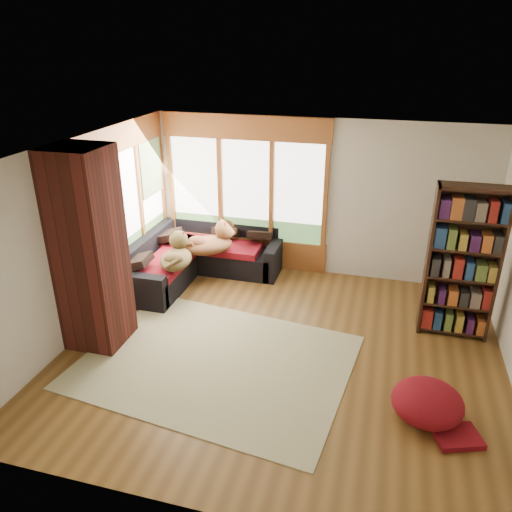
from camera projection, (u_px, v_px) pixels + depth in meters
The scene contains 16 objects.
floor at pixel (282, 351), 6.47m from camera, with size 5.50×5.50×0.00m, color brown.
ceiling at pixel (287, 151), 5.40m from camera, with size 5.50×5.50×0.00m, color white.
wall_back at pixel (316, 199), 8.14m from camera, with size 5.50×0.04×2.60m, color silver.
wall_front at pixel (213, 394), 3.73m from camera, with size 5.50×0.04×2.60m, color silver.
wall_left at pixel (81, 238), 6.59m from camera, with size 0.04×5.00×2.60m, color silver.
windows_back at pixel (245, 191), 8.38m from camera, with size 2.82×0.10×1.90m.
windows_left at pixel (127, 206), 7.62m from camera, with size 0.10×2.62×1.90m.
roller_blind at pixel (151, 168), 8.18m from camera, with size 0.03×0.72×0.90m, color #7C9D68.
brick_chimney at pixel (89, 250), 6.20m from camera, with size 0.70×0.70×2.60m, color #471914.
sectional_sofa at pixel (190, 261), 8.31m from camera, with size 2.20×2.20×0.80m.
area_rug at pixel (216, 361), 6.26m from camera, with size 3.24×2.48×0.01m, color beige.
bookshelf at pixel (462, 264), 6.46m from camera, with size 0.89×0.30×2.08m.
pouf at pixel (427, 402), 5.26m from camera, with size 0.75×0.75×0.41m, color maroon.
dog_tan at pixel (212, 237), 8.04m from camera, with size 0.95×0.91×0.47m.
dog_brindle at pixel (176, 250), 7.61m from camera, with size 0.61×0.84×0.42m.
throw_pillows at pixel (195, 235), 8.15m from camera, with size 1.98×1.68×0.45m.
Camera 1 is at (1.10, -5.30, 3.77)m, focal length 35.00 mm.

